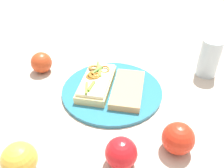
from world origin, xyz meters
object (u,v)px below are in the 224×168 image
(plate, at_px, (112,91))
(apple_0, at_px, (19,159))
(sandwich, at_px, (96,82))
(drinking_glass, at_px, (209,58))
(apple_2, at_px, (121,153))
(apple_1, at_px, (41,63))
(bread_slice_side, at_px, (128,88))
(apple_3, at_px, (178,138))

(plate, distance_m, apple_0, 0.34)
(sandwich, height_order, drinking_glass, drinking_glass)
(apple_2, relative_size, drinking_glass, 0.57)
(sandwich, height_order, apple_1, apple_1)
(sandwich, bearing_deg, plate, -92.14)
(sandwich, relative_size, apple_1, 2.69)
(drinking_glass, bearing_deg, bread_slice_side, -52.75)
(bread_slice_side, relative_size, apple_0, 2.33)
(apple_0, bearing_deg, apple_1, -158.48)
(bread_slice_side, height_order, drinking_glass, drinking_glass)
(apple_3, distance_m, drinking_glass, 0.35)
(plate, bearing_deg, drinking_glass, 122.63)
(plate, xyz_separation_m, sandwich, (0.00, -0.05, 0.02))
(apple_1, bearing_deg, apple_0, 21.52)
(apple_2, bearing_deg, apple_0, -69.92)
(plate, relative_size, apple_2, 4.25)
(drinking_glass, bearing_deg, apple_3, -12.24)
(apple_0, height_order, apple_3, same)
(apple_0, relative_size, drinking_glass, 0.60)
(bread_slice_side, relative_size, apple_1, 2.53)
(apple_3, bearing_deg, bread_slice_side, -137.96)
(plate, relative_size, apple_0, 4.00)
(sandwich, xyz_separation_m, apple_3, (0.17, 0.25, 0.01))
(sandwich, distance_m, apple_1, 0.22)
(apple_1, bearing_deg, bread_slice_side, 81.83)
(apple_2, height_order, apple_3, apple_3)
(drinking_glass, bearing_deg, apple_2, -24.62)
(drinking_glass, bearing_deg, apple_1, -76.38)
(apple_1, height_order, apple_2, apple_2)
(apple_1, bearing_deg, apple_2, 50.19)
(apple_3, relative_size, drinking_glass, 0.60)
(plate, height_order, apple_0, apple_0)
(apple_0, height_order, apple_2, apple_0)
(plate, height_order, apple_1, apple_1)
(sandwich, xyz_separation_m, apple_0, (0.31, -0.07, 0.01))
(apple_1, xyz_separation_m, apple_2, (0.29, 0.35, 0.00))
(sandwich, bearing_deg, drinking_glass, -65.42)
(apple_0, relative_size, apple_3, 1.01)
(apple_1, relative_size, apple_2, 0.98)
(sandwich, distance_m, apple_3, 0.30)
(apple_0, distance_m, apple_1, 0.39)
(plate, bearing_deg, apple_1, -100.44)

